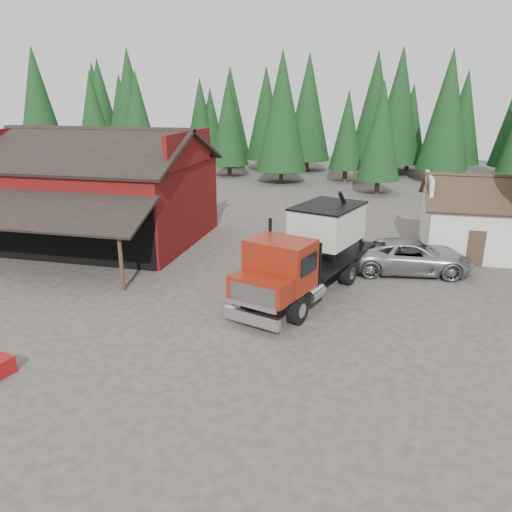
# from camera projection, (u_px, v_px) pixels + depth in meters

# --- Properties ---
(ground) EXTENTS (120.00, 120.00, 0.00)m
(ground) POSITION_uv_depth(u_px,v_px,m) (221.00, 320.00, 20.97)
(ground) COLOR #3F3831
(ground) RESTS_ON ground
(red_barn) EXTENTS (12.80, 13.63, 7.18)m
(red_barn) POSITION_uv_depth(u_px,v_px,m) (102.00, 199.00, 31.77)
(red_barn) COLOR maroon
(red_barn) RESTS_ON ground
(farmhouse) EXTENTS (8.60, 6.42, 4.65)m
(farmhouse) POSITION_uv_depth(u_px,v_px,m) (496.00, 225.00, 29.54)
(farmhouse) COLOR silver
(farmhouse) RESTS_ON ground
(conifer_backdrop) EXTENTS (76.00, 16.00, 16.00)m
(conifer_backdrop) POSITION_uv_depth(u_px,v_px,m) (326.00, 173.00, 59.78)
(conifer_backdrop) COLOR #113317
(conifer_backdrop) RESTS_ON ground
(near_pine_a) EXTENTS (4.40, 4.40, 11.40)m
(near_pine_a) POSITION_uv_depth(u_px,v_px,m) (94.00, 122.00, 49.82)
(near_pine_a) COLOR #382619
(near_pine_a) RESTS_ON ground
(near_pine_b) EXTENTS (3.96, 3.96, 10.40)m
(near_pine_b) POSITION_uv_depth(u_px,v_px,m) (381.00, 130.00, 45.52)
(near_pine_b) COLOR #382619
(near_pine_b) RESTS_ON ground
(near_pine_d) EXTENTS (5.28, 5.28, 13.40)m
(near_pine_d) POSITION_uv_depth(u_px,v_px,m) (282.00, 111.00, 51.00)
(near_pine_d) COLOR #382619
(near_pine_d) RESTS_ON ground
(feed_truck) EXTENTS (5.84, 10.46, 4.57)m
(feed_truck) POSITION_uv_depth(u_px,v_px,m) (311.00, 250.00, 23.29)
(feed_truck) COLOR black
(feed_truck) RESTS_ON ground
(silver_car) EXTENTS (6.64, 3.73, 1.75)m
(silver_car) POSITION_uv_depth(u_px,v_px,m) (411.00, 256.00, 26.39)
(silver_car) COLOR #9A9BA1
(silver_car) RESTS_ON ground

